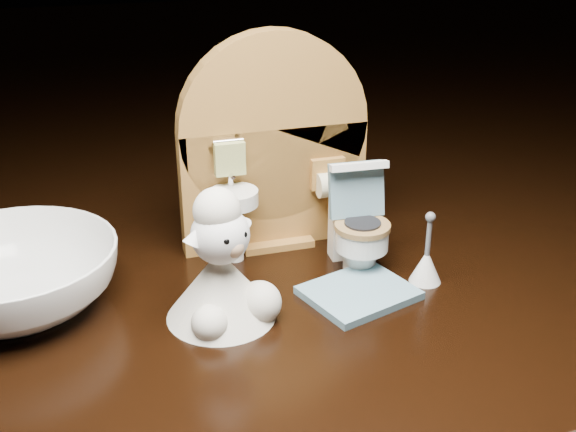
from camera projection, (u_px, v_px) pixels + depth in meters
The scene contains 6 objects.
backdrop_panel at pixel (273, 155), 0.49m from camera, with size 0.13×0.05×0.15m.
toy_toilet at pixel (358, 228), 0.48m from camera, with size 0.04×0.05×0.07m.
bath_mat at pixel (359, 293), 0.45m from camera, with size 0.06×0.05×0.00m, color slate.
toilet_brush at pixel (426, 264), 0.46m from camera, with size 0.02×0.02×0.05m.
plush_lamb at pixel (222, 274), 0.42m from camera, with size 0.07×0.07×0.08m.
ceramic_bowl at pixel (14, 278), 0.43m from camera, with size 0.12×0.12×0.04m, color white.
Camera 1 is at (-0.12, -0.38, 0.23)m, focal length 45.00 mm.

